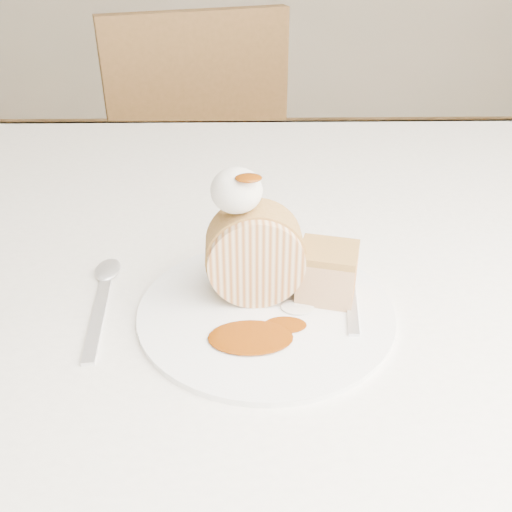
{
  "coord_description": "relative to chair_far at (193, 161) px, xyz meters",
  "views": [
    {
      "loc": [
        -0.03,
        -0.44,
        1.11
      ],
      "look_at": [
        -0.03,
        0.04,
        0.81
      ],
      "focal_mm": 40.0,
      "sensor_mm": 36.0,
      "label": 1
    }
  ],
  "objects": [
    {
      "name": "fork",
      "position": [
        0.25,
        -0.97,
        0.24
      ],
      "size": [
        0.04,
        0.16,
        0.0
      ],
      "primitive_type": "cube",
      "rotation": [
        0.0,
        0.0,
        -0.11
      ],
      "color": "silver",
      "rests_on": "plate"
    },
    {
      "name": "cake_chunk",
      "position": [
        0.23,
        -0.95,
        0.26
      ],
      "size": [
        0.07,
        0.07,
        0.05
      ],
      "primitive_type": "cube",
      "rotation": [
        0.0,
        0.0,
        -0.26
      ],
      "color": "#A3733D",
      "rests_on": "plate"
    },
    {
      "name": "caramel_pool",
      "position": [
        0.15,
        -1.02,
        0.24
      ],
      "size": [
        0.09,
        0.07,
        0.0
      ],
      "primitive_type": null,
      "rotation": [
        0.0,
        0.0,
        -0.26
      ],
      "color": "#6B2D04",
      "rests_on": "plate"
    },
    {
      "name": "table",
      "position": [
        0.18,
        -0.81,
        0.14
      ],
      "size": [
        1.4,
        0.9,
        0.75
      ],
      "color": "white",
      "rests_on": "ground"
    },
    {
      "name": "spoon",
      "position": [
        -0.01,
        -0.98,
        0.23
      ],
      "size": [
        0.04,
        0.17,
        0.0
      ],
      "primitive_type": "cube",
      "rotation": [
        0.0,
        0.0,
        0.09
      ],
      "color": "silver",
      "rests_on": "table"
    },
    {
      "name": "chair_far",
      "position": [
        0.0,
        0.0,
        0.0
      ],
      "size": [
        0.55,
        0.55,
        0.92
      ],
      "rotation": [
        0.0,
        0.0,
        3.46
      ],
      "color": "brown",
      "rests_on": "ground"
    },
    {
      "name": "plate",
      "position": [
        0.16,
        -0.97,
        0.23
      ],
      "size": [
        0.32,
        0.32,
        0.01
      ],
      "primitive_type": "cylinder",
      "rotation": [
        0.0,
        0.0,
        -0.26
      ],
      "color": "white",
      "rests_on": "table"
    },
    {
      "name": "caramel_drizzle",
      "position": [
        0.15,
        -0.96,
        0.38
      ],
      "size": [
        0.03,
        0.02,
        0.01
      ],
      "primitive_type": "ellipsoid",
      "color": "#6B2D04",
      "rests_on": "whipped_cream"
    },
    {
      "name": "whipped_cream",
      "position": [
        0.14,
        -0.95,
        0.35
      ],
      "size": [
        0.05,
        0.05,
        0.04
      ],
      "primitive_type": "ellipsoid",
      "color": "white",
      "rests_on": "roulade_slice"
    },
    {
      "name": "roulade_slice",
      "position": [
        0.15,
        -0.95,
        0.28
      ],
      "size": [
        0.1,
        0.06,
        0.1
      ],
      "primitive_type": "cylinder",
      "rotation": [
        1.57,
        0.0,
        0.05
      ],
      "color": "beige",
      "rests_on": "plate"
    }
  ]
}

